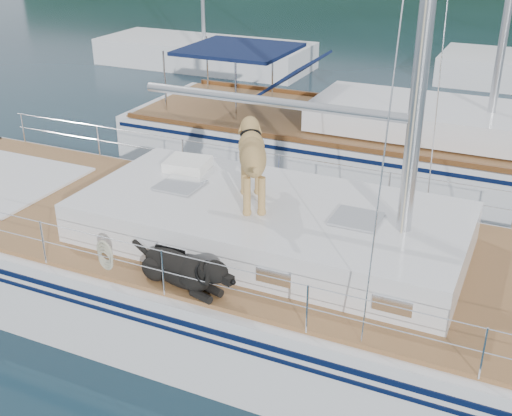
% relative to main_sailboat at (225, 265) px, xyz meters
% --- Properties ---
extents(ground, '(120.00, 120.00, 0.00)m').
position_rel_main_sailboat_xyz_m(ground, '(-0.09, 0.01, -0.68)').
color(ground, black).
rests_on(ground, ground).
extents(main_sailboat, '(12.00, 3.80, 14.01)m').
position_rel_main_sailboat_xyz_m(main_sailboat, '(0.00, 0.00, 0.00)').
color(main_sailboat, white).
rests_on(main_sailboat, ground).
extents(neighbor_sailboat, '(11.00, 3.50, 13.30)m').
position_rel_main_sailboat_xyz_m(neighbor_sailboat, '(0.60, 6.05, -0.06)').
color(neighbor_sailboat, white).
rests_on(neighbor_sailboat, ground).
extents(bg_boat_west, '(8.00, 3.00, 11.65)m').
position_rel_main_sailboat_xyz_m(bg_boat_west, '(-8.09, 14.01, -0.24)').
color(bg_boat_west, white).
rests_on(bg_boat_west, ground).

